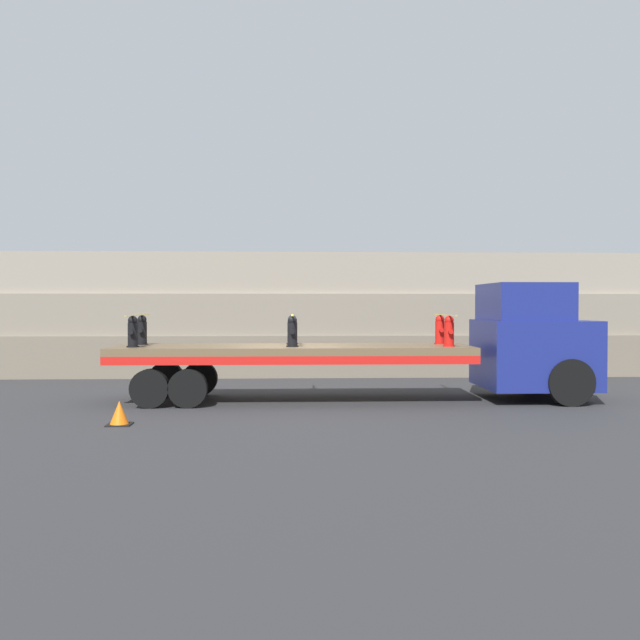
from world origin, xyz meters
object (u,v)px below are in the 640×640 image
(fire_hydrant_black_far_0, at_px, (142,330))
(fire_hydrant_black_near_1, at_px, (292,332))
(flatbed_trailer, at_px, (271,356))
(traffic_cone, at_px, (119,413))
(fire_hydrant_red_far_2, at_px, (440,330))
(fire_hydrant_black_near_0, at_px, (133,332))
(fire_hydrant_red_near_2, at_px, (449,332))
(fire_hydrant_black_far_1, at_px, (292,330))
(truck_cab, at_px, (536,342))

(fire_hydrant_black_far_0, relative_size, fire_hydrant_black_near_1, 1.00)
(flatbed_trailer, bearing_deg, traffic_cone, -129.89)
(fire_hydrant_red_far_2, bearing_deg, fire_hydrant_black_near_0, -172.05)
(fire_hydrant_black_far_0, relative_size, fire_hydrant_red_far_2, 1.00)
(fire_hydrant_black_near_1, xyz_separation_m, fire_hydrant_red_near_2, (3.84, 0.00, 0.00))
(fire_hydrant_red_near_2, bearing_deg, fire_hydrant_red_far_2, 90.00)
(fire_hydrant_black_near_1, distance_m, fire_hydrant_red_near_2, 3.84)
(flatbed_trailer, bearing_deg, fire_hydrant_red_near_2, -6.97)
(fire_hydrant_black_far_1, distance_m, traffic_cone, 5.52)
(fire_hydrant_black_near_1, relative_size, traffic_cone, 1.55)
(flatbed_trailer, height_order, fire_hydrant_black_far_1, fire_hydrant_black_far_1)
(fire_hydrant_black_near_1, xyz_separation_m, traffic_cone, (-3.46, -2.96, -1.51))
(fire_hydrant_black_far_0, relative_size, fire_hydrant_black_far_1, 1.00)
(fire_hydrant_black_near_0, distance_m, traffic_cone, 3.34)
(fire_hydrant_black_near_1, bearing_deg, fire_hydrant_red_near_2, 0.00)
(flatbed_trailer, relative_size, fire_hydrant_red_far_2, 11.73)
(truck_cab, distance_m, traffic_cone, 10.33)
(fire_hydrant_red_near_2, xyz_separation_m, traffic_cone, (-7.30, -2.96, -1.51))
(fire_hydrant_black_near_1, relative_size, fire_hydrant_red_near_2, 1.00)
(flatbed_trailer, bearing_deg, fire_hydrant_black_near_1, -44.58)
(fire_hydrant_black_near_0, xyz_separation_m, fire_hydrant_red_far_2, (7.67, 1.07, 0.00))
(fire_hydrant_black_near_0, relative_size, fire_hydrant_red_near_2, 1.00)
(truck_cab, relative_size, fire_hydrant_black_near_1, 3.89)
(flatbed_trailer, bearing_deg, fire_hydrant_black_far_1, 44.58)
(fire_hydrant_black_far_0, height_order, fire_hydrant_red_far_2, same)
(truck_cab, relative_size, traffic_cone, 6.04)
(fire_hydrant_red_far_2, bearing_deg, fire_hydrant_red_near_2, -90.00)
(fire_hydrant_black_near_1, distance_m, fire_hydrant_black_far_1, 1.07)
(fire_hydrant_red_near_2, height_order, fire_hydrant_red_far_2, same)
(fire_hydrant_black_far_1, xyz_separation_m, fire_hydrant_red_near_2, (3.84, -1.07, 0.00))
(fire_hydrant_red_far_2, bearing_deg, fire_hydrant_black_far_0, 180.00)
(traffic_cone, bearing_deg, flatbed_trailer, 50.11)
(truck_cab, distance_m, fire_hydrant_black_near_1, 6.20)
(flatbed_trailer, height_order, traffic_cone, flatbed_trailer)
(fire_hydrant_red_far_2, bearing_deg, traffic_cone, -151.10)
(fire_hydrant_black_near_0, height_order, fire_hydrant_red_near_2, same)
(traffic_cone, bearing_deg, fire_hydrant_red_far_2, 28.90)
(fire_hydrant_black_near_0, xyz_separation_m, fire_hydrant_black_far_0, (0.00, 1.07, 0.00))
(truck_cab, height_order, fire_hydrant_red_far_2, truck_cab)
(fire_hydrant_black_far_0, height_order, fire_hydrant_black_near_1, same)
(fire_hydrant_black_near_0, distance_m, fire_hydrant_red_far_2, 7.75)
(flatbed_trailer, distance_m, fire_hydrant_red_far_2, 4.46)
(fire_hydrant_black_near_1, bearing_deg, traffic_cone, -139.50)
(fire_hydrant_black_near_1, distance_m, traffic_cone, 4.80)
(flatbed_trailer, relative_size, fire_hydrant_red_near_2, 11.73)
(fire_hydrant_black_near_1, bearing_deg, fire_hydrant_black_far_0, 164.40)
(fire_hydrant_red_far_2, height_order, traffic_cone, fire_hydrant_red_far_2)
(fire_hydrant_red_near_2, bearing_deg, fire_hydrant_black_far_1, 164.40)
(truck_cab, distance_m, fire_hydrant_black_near_0, 10.03)
(fire_hydrant_black_far_0, height_order, traffic_cone, fire_hydrant_black_far_0)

